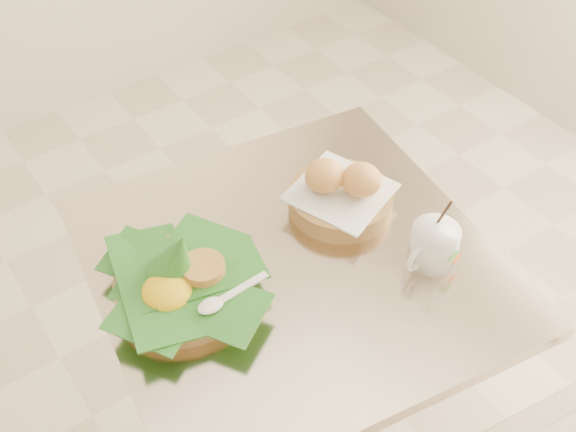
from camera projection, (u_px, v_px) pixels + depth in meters
cafe_table at (293, 332)px, 1.47m from camera, size 0.79×0.79×0.75m
rice_basket at (180, 280)px, 1.23m from camera, size 0.29×0.29×0.14m
bread_basket at (341, 193)px, 1.39m from camera, size 0.22×0.22×0.10m
coffee_mug at (433, 245)px, 1.28m from camera, size 0.12×0.09×0.15m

